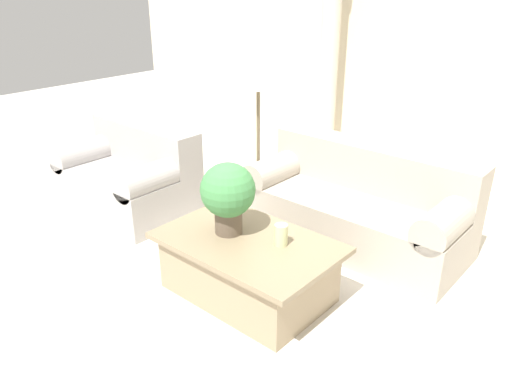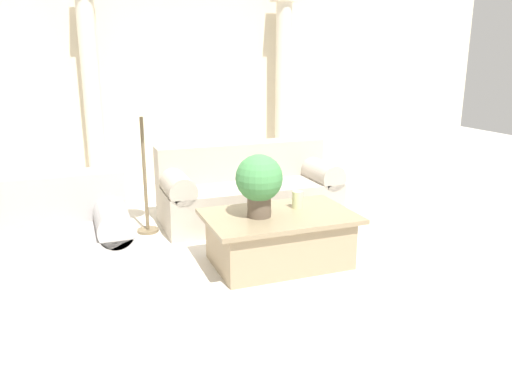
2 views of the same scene
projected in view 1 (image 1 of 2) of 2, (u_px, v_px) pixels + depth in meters
name	position (u px, v px, depth m)	size (l,w,h in m)	color
ground_plane	(269.00, 266.00, 4.07)	(16.00, 16.00, 0.00)	silver
wall_back	(439.00, 34.00, 5.42)	(10.00, 0.06, 3.20)	beige
sofa_long	(358.00, 205.00, 4.37)	(1.92, 0.85, 0.83)	#ADA393
loveseat	(130.00, 175.00, 5.00)	(1.38, 0.85, 0.83)	#A8A39F
coffee_table	(248.00, 267.00, 3.64)	(1.28, 0.83, 0.45)	#998466
potted_plant	(228.00, 193.00, 3.54)	(0.40, 0.40, 0.53)	brown
pillar_candle	(281.00, 235.00, 3.46)	(0.09, 0.09, 0.16)	beige
floor_lamp	(258.00, 85.00, 4.65)	(0.35, 0.35, 1.45)	brown
column_left	(330.00, 54.00, 6.05)	(0.31, 0.31, 2.55)	beige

